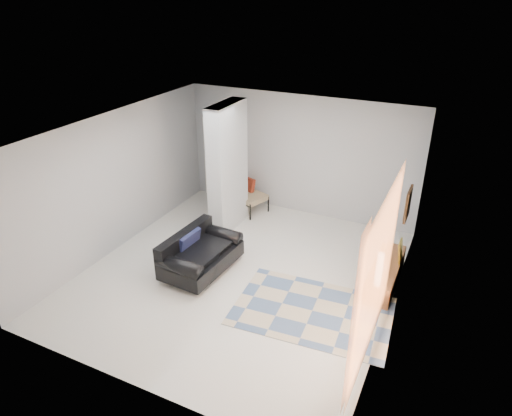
% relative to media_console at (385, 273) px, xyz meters
% --- Properties ---
extents(floor, '(6.00, 6.00, 0.00)m').
position_rel_media_console_xyz_m(floor, '(-2.52, -0.90, -0.21)').
color(floor, silver).
rests_on(floor, ground).
extents(ceiling, '(6.00, 6.00, 0.00)m').
position_rel_media_console_xyz_m(ceiling, '(-2.52, -0.90, 2.59)').
color(ceiling, white).
rests_on(ceiling, wall_back).
extents(wall_back, '(6.00, 0.00, 6.00)m').
position_rel_media_console_xyz_m(wall_back, '(-2.52, 2.10, 1.19)').
color(wall_back, '#B4B5B8').
rests_on(wall_back, ground).
extents(wall_front, '(6.00, 0.00, 6.00)m').
position_rel_media_console_xyz_m(wall_front, '(-2.52, -3.90, 1.19)').
color(wall_front, '#B4B5B8').
rests_on(wall_front, ground).
extents(wall_left, '(0.00, 6.00, 6.00)m').
position_rel_media_console_xyz_m(wall_left, '(-5.27, -0.90, 1.19)').
color(wall_left, '#B4B5B8').
rests_on(wall_left, ground).
extents(wall_right, '(0.00, 6.00, 6.00)m').
position_rel_media_console_xyz_m(wall_right, '(0.23, -0.90, 1.19)').
color(wall_right, '#B4B5B8').
rests_on(wall_right, ground).
extents(partition_column, '(0.35, 1.20, 2.80)m').
position_rel_media_console_xyz_m(partition_column, '(-3.62, 0.70, 1.19)').
color(partition_column, silver).
rests_on(partition_column, floor).
extents(hallway_door, '(0.85, 0.06, 2.04)m').
position_rel_media_console_xyz_m(hallway_door, '(-4.62, 2.06, 0.81)').
color(hallway_door, silver).
rests_on(hallway_door, floor).
extents(curtain, '(0.00, 2.55, 2.55)m').
position_rel_media_console_xyz_m(curtain, '(0.15, -2.05, 1.24)').
color(curtain, orange).
rests_on(curtain, wall_right).
extents(wall_art, '(0.04, 0.45, 0.55)m').
position_rel_media_console_xyz_m(wall_art, '(0.20, -0.00, 1.44)').
color(wall_art, '#38210F').
rests_on(wall_art, wall_right).
extents(media_console, '(0.45, 1.62, 0.80)m').
position_rel_media_console_xyz_m(media_console, '(0.00, 0.00, 0.00)').
color(media_console, brown).
rests_on(media_console, floor).
extents(loveseat, '(1.04, 1.66, 0.76)m').
position_rel_media_console_xyz_m(loveseat, '(-3.29, -1.11, 0.15)').
color(loveseat, silver).
rests_on(loveseat, floor).
extents(daybed, '(1.64, 1.11, 0.77)m').
position_rel_media_console_xyz_m(daybed, '(-3.94, 1.74, 0.22)').
color(daybed, black).
rests_on(daybed, floor).
extents(area_rug, '(2.70, 1.90, 0.01)m').
position_rel_media_console_xyz_m(area_rug, '(-0.92, -1.35, -0.20)').
color(area_rug, beige).
rests_on(area_rug, floor).
extents(cylinder_lamp, '(0.11, 0.11, 0.62)m').
position_rel_media_console_xyz_m(cylinder_lamp, '(-0.02, -0.70, 0.50)').
color(cylinder_lamp, white).
rests_on(cylinder_lamp, media_console).
extents(bronze_figurine, '(0.11, 0.11, 0.21)m').
position_rel_media_console_xyz_m(bronze_figurine, '(-0.05, 0.41, 0.30)').
color(bronze_figurine, black).
rests_on(bronze_figurine, media_console).
extents(vase, '(0.21, 0.21, 0.21)m').
position_rel_media_console_xyz_m(vase, '(-0.05, -0.28, 0.30)').
color(vase, silver).
rests_on(vase, media_console).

